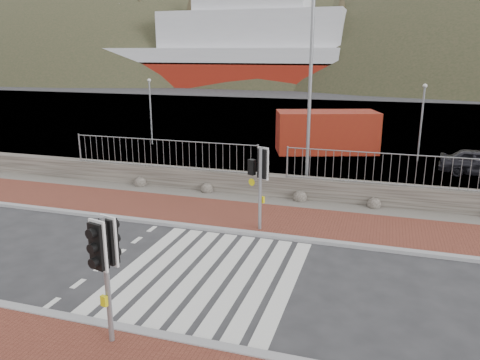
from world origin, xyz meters
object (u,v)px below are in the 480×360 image
(traffic_signal_near, at_px, (105,254))
(traffic_signal_far, at_px, (259,171))
(ferry, at_px, (216,54))
(shipping_container, at_px, (327,132))
(streetlight, at_px, (314,84))

(traffic_signal_near, height_order, traffic_signal_far, traffic_signal_far)
(traffic_signal_far, bearing_deg, ferry, -45.62)
(ferry, bearing_deg, shipping_container, -63.41)
(ferry, relative_size, shipping_container, 8.71)
(ferry, height_order, traffic_signal_near, ferry)
(ferry, relative_size, streetlight, 6.27)
(traffic_signal_near, bearing_deg, traffic_signal_far, 93.71)
(shipping_container, bearing_deg, traffic_signal_far, -110.71)
(traffic_signal_near, distance_m, streetlight, 12.06)
(streetlight, xyz_separation_m, shipping_container, (-0.43, 8.63, -3.29))
(streetlight, distance_m, shipping_container, 9.25)
(traffic_signal_near, bearing_deg, streetlight, 93.35)
(traffic_signal_far, relative_size, shipping_container, 0.49)
(traffic_signal_near, relative_size, streetlight, 0.34)
(traffic_signal_near, distance_m, shipping_container, 20.32)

